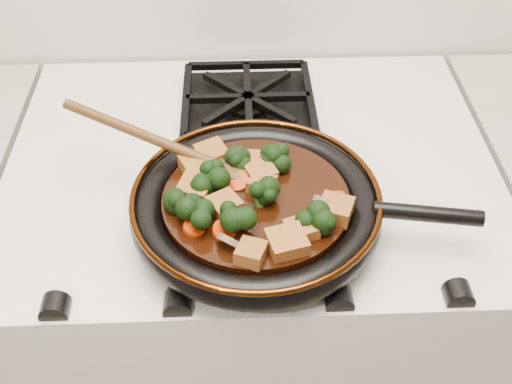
{
  "coord_description": "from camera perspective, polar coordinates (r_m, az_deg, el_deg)",
  "views": [
    {
      "loc": [
        -0.02,
        0.92,
        1.54
      ],
      "look_at": [
        0.0,
        1.54,
        0.97
      ],
      "focal_mm": 45.0,
      "sensor_mm": 36.0,
      "label": 1
    }
  ],
  "objects": [
    {
      "name": "carrot_coin_1",
      "position": [
        0.8,
        -2.87,
        -3.46
      ],
      "size": [
        0.03,
        0.03,
        0.02
      ],
      "primitive_type": "cylinder",
      "rotation": [
        0.24,
        0.34,
        0.0
      ],
      "color": "#B52A05",
      "rests_on": "braising_sauce"
    },
    {
      "name": "mushroom_slice_2",
      "position": [
        0.84,
        6.13,
        -1.0
      ],
      "size": [
        0.04,
        0.04,
        0.03
      ],
      "primitive_type": "cylinder",
      "rotation": [
        0.97,
        0.0,
        2.54
      ],
      "color": "brown",
      "rests_on": "braising_sauce"
    },
    {
      "name": "broccoli_floret_7",
      "position": [
        0.83,
        0.26,
        -0.55
      ],
      "size": [
        0.07,
        0.07,
        0.07
      ],
      "primitive_type": null,
      "rotation": [
        0.14,
        0.17,
        3.1
      ],
      "color": "black",
      "rests_on": "braising_sauce"
    },
    {
      "name": "braising_sauce",
      "position": [
        0.86,
        0.0,
        -1.03
      ],
      "size": [
        0.25,
        0.25,
        0.02
      ],
      "primitive_type": "cylinder",
      "color": "black",
      "rests_on": "skillet"
    },
    {
      "name": "broccoli_floret_6",
      "position": [
        0.89,
        1.78,
        2.75
      ],
      "size": [
        0.08,
        0.08,
        0.06
      ],
      "primitive_type": null,
      "rotation": [
        -0.07,
        0.06,
        2.06
      ],
      "color": "black",
      "rests_on": "braising_sauce"
    },
    {
      "name": "broccoli_floret_1",
      "position": [
        0.87,
        -3.55,
        1.2
      ],
      "size": [
        0.07,
        0.07,
        0.07
      ],
      "primitive_type": null,
      "rotation": [
        -0.17,
        0.18,
        1.57
      ],
      "color": "black",
      "rests_on": "braising_sauce"
    },
    {
      "name": "stove",
      "position": [
        1.34,
        -0.35,
        -12.15
      ],
      "size": [
        0.76,
        0.6,
        0.9
      ],
      "primitive_type": "cube",
      "color": "silver",
      "rests_on": "ground"
    },
    {
      "name": "tofu_cube_1",
      "position": [
        0.89,
        -5.26,
        2.26
      ],
      "size": [
        0.06,
        0.06,
        0.02
      ],
      "primitive_type": "cube",
      "rotation": [
        0.0,
        -0.02,
        2.02
      ],
      "color": "#925421",
      "rests_on": "braising_sauce"
    },
    {
      "name": "carrot_coin_4",
      "position": [
        0.85,
        7.07,
        -0.53
      ],
      "size": [
        0.03,
        0.03,
        0.02
      ],
      "primitive_type": "cylinder",
      "rotation": [
        -0.28,
        -0.23,
        0.0
      ],
      "color": "#B52A05",
      "rests_on": "braising_sauce"
    },
    {
      "name": "carrot_coin_2",
      "position": [
        0.82,
        6.17,
        -2.48
      ],
      "size": [
        0.03,
        0.03,
        0.02
      ],
      "primitive_type": "cylinder",
      "rotation": [
        0.26,
        0.28,
        0.0
      ],
      "color": "#B52A05",
      "rests_on": "braising_sauce"
    },
    {
      "name": "broccoli_floret_8",
      "position": [
        0.81,
        -5.57,
        -2.34
      ],
      "size": [
        0.09,
        0.08,
        0.07
      ],
      "primitive_type": null,
      "rotation": [
        0.05,
        0.17,
        0.49
      ],
      "color": "black",
      "rests_on": "braising_sauce"
    },
    {
      "name": "tofu_cube_8",
      "position": [
        0.91,
        -3.96,
        3.38
      ],
      "size": [
        0.05,
        0.05,
        0.03
      ],
      "primitive_type": "cube",
      "rotation": [
        0.03,
        -0.07,
        0.41
      ],
      "color": "#925421",
      "rests_on": "braising_sauce"
    },
    {
      "name": "tofu_cube_9",
      "position": [
        0.88,
        0.46,
        1.69
      ],
      "size": [
        0.05,
        0.05,
        0.03
      ],
      "primitive_type": "cube",
      "rotation": [
        -0.08,
        -0.1,
        2.0
      ],
      "color": "#925421",
      "rests_on": "braising_sauce"
    },
    {
      "name": "broccoli_floret_0",
      "position": [
        0.8,
        -1.62,
        -2.54
      ],
      "size": [
        0.07,
        0.08,
        0.06
      ],
      "primitive_type": null,
      "rotation": [
        -0.01,
        0.12,
        1.35
      ],
      "color": "black",
      "rests_on": "braising_sauce"
    },
    {
      "name": "tofu_cube_7",
      "position": [
        0.83,
        -2.83,
        -1.2
      ],
      "size": [
        0.05,
        0.05,
        0.02
      ],
      "primitive_type": "cube",
      "rotation": [
        0.03,
        0.03,
        0.57
      ],
      "color": "#925421",
      "rests_on": "braising_sauce"
    },
    {
      "name": "skillet",
      "position": [
        0.86,
        0.14,
        -1.28
      ],
      "size": [
        0.46,
        0.34,
        0.05
      ],
      "rotation": [
        0.0,
        0.0,
        -0.17
      ],
      "color": "black",
      "rests_on": "burner_grate_front"
    },
    {
      "name": "tofu_cube_10",
      "position": [
        0.86,
        0.51,
        0.66
      ],
      "size": [
        0.05,
        0.05,
        0.02
      ],
      "primitive_type": "cube",
      "rotation": [
        -0.01,
        0.08,
        1.09
      ],
      "color": "#925421",
      "rests_on": "braising_sauce"
    },
    {
      "name": "mushroom_slice_0",
      "position": [
        0.81,
        5.17,
        -2.83
      ],
      "size": [
        0.04,
        0.04,
        0.02
      ],
      "primitive_type": "cylinder",
      "rotation": [
        0.45,
        0.0,
        1.33
      ],
      "color": "brown",
      "rests_on": "braising_sauce"
    },
    {
      "name": "carrot_coin_0",
      "position": [
        0.82,
        5.95,
        -2.24
      ],
      "size": [
        0.03,
        0.03,
        0.02
      ],
      "primitive_type": "cylinder",
      "rotation": [
        0.3,
        0.3,
        0.0
      ],
      "color": "#B52A05",
      "rests_on": "braising_sauce"
    },
    {
      "name": "tofu_cube_0",
      "position": [
        0.78,
        2.76,
        -4.55
      ],
      "size": [
        0.06,
        0.05,
        0.03
      ],
      "primitive_type": "cube",
      "rotation": [
        -0.01,
        -0.04,
        1.84
      ],
      "color": "#925421",
      "rests_on": "braising_sauce"
    },
    {
      "name": "wooden_spoon",
      "position": [
        0.9,
        -6.38,
        3.58
      ],
      "size": [
        0.16,
        0.08,
        0.26
      ],
      "rotation": [
        0.0,
        0.0,
        2.79
      ],
      "color": "#4E2D10",
      "rests_on": "braising_sauce"
    },
    {
      "name": "broccoli_floret_4",
      "position": [
        0.81,
        5.28,
        -2.64
      ],
      "size": [
        0.08,
        0.07,
        0.07
      ],
      "primitive_type": null,
      "rotation": [
        0.01,
        0.25,
        2.9
      ],
      "color": "black",
      "rests_on": "braising_sauce"
    },
    {
      "name": "tofu_cube_6",
      "position": [
        0.8,
        4.05,
        -3.38
      ],
      "size": [
        0.05,
        0.05,
        0.02
      ],
      "primitive_type": "cube",
      "rotation": [
        -0.05,
        -0.0,
        1.9
      ],
      "color": "#925421",
      "rests_on": "braising_sauce"
    },
    {
      "name": "tofu_cube_5",
      "position": [
        0.9,
        0.04,
        2.63
      ],
      "size": [
        0.04,
        0.04,
        0.02
      ],
      "primitive_type": "cube",
      "rotation": [
        0.06,
        0.08,
        2.92
      ],
      "color": "#925421",
      "rests_on": "braising_sauce"
    },
    {
      "name": "mushroom_slice_3",
      "position": [
        0.79,
        -2.29,
        -4.45
      ],
      "size": [
        0.04,
        0.04,
        0.03
      ],
      "primitive_type": "cylinder",
      "rotation": [
        0.99,
        0.0,
        2.52
      ],
      "color": "brown",
      "rests_on": "braising_sauce"
    },
    {
      "name": "carrot_coin_3",
      "position": [
        0.81,
        -5.49,
        -3.18
      ],
      "size": [
        0.03,
        0.03,
        0.02
      ],
      "primitive_type": "cylinder",
      "rotation": [
        0.11,
        0.25,
        0.0
      ],
      "color": "#B52A05",
      "rests_on": "braising_sauce"
    },
    {
      "name": "burner_grate_front",
      "position": [
        0.89,
        -0.15,
        -2.26
      ],
      "size": [
        0.23,
        0.23,
        0.03
      ],
      "primitive_type": null,
      "color": "black",
      "rests_on": "stove"
    },
    {
      "name": "broccoli_floret_5",
      "position": [
        0.86,
        -4.07,
        0.59
      ],
      "size": [
        0.09,
        0.08,
        0.06
      ],
      "primitive_type": null,
      "rotation": [
        0.1,
        -0.12,
        2.69
      ],
      "color": "black",
      "rests_on": "braising_sauce"
    },
    {
      "name": "broccoli_floret_3",
      "position": [
        0.89,
        -1.71,
        2.45
      ],
      "size": [
        0.08,
        0.08,
        0.06
      ],
      "primitive_type": null,
      "rotation": [
        -0.19,
        0.07,
        1.17
      ],
      "color": "black",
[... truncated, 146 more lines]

